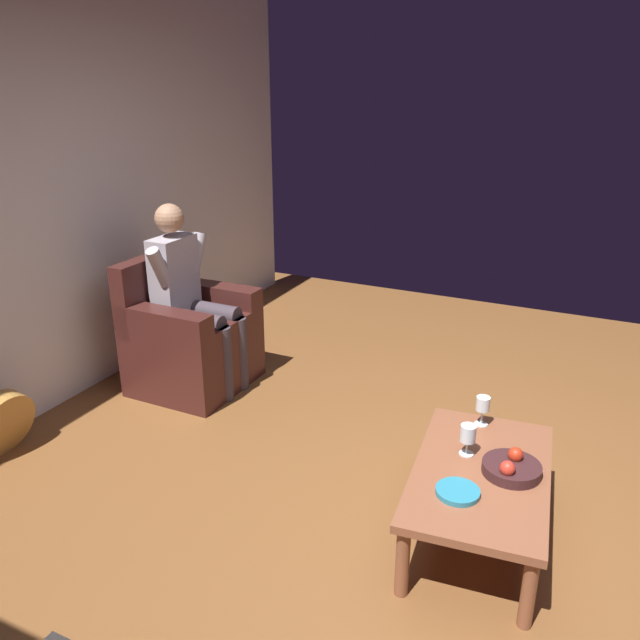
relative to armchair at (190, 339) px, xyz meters
name	(u,v)px	position (x,y,z in m)	size (l,w,h in m)	color
ground_plane	(440,515)	(0.69, 2.03, -0.35)	(6.80, 6.80, 0.00)	brown
wall_back	(18,200)	(0.69, -0.66, 1.05)	(6.06, 0.06, 2.78)	silver
armchair	(190,339)	(0.00, 0.00, 0.00)	(0.77, 0.71, 0.93)	#3E1B18
person_seated	(191,293)	(0.00, 0.04, 0.35)	(0.60, 0.60, 1.30)	#9F98A1
coffee_table	(480,479)	(0.77, 2.22, -0.02)	(1.11, 0.71, 0.38)	brown
guitar	(0,418)	(1.22, -0.46, -0.12)	(0.40, 0.32, 0.97)	#B37F39
wine_glass_near	(483,406)	(0.36, 2.13, 0.15)	(0.07, 0.07, 0.16)	silver
wine_glass_far	(468,435)	(0.67, 2.13, 0.14)	(0.08, 0.08, 0.16)	silver
fruit_bowl	(511,467)	(0.74, 2.35, 0.07)	(0.27, 0.27, 0.11)	#381D1E
decorative_dish	(458,492)	(1.00, 2.17, 0.05)	(0.19, 0.19, 0.02)	teal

